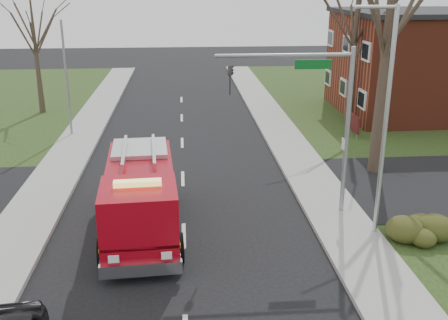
{
  "coord_description": "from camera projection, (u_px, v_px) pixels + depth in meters",
  "views": [
    {
      "loc": [
        0.08,
        -17.83,
        9.1
      ],
      "look_at": [
        1.76,
        2.84,
        2.0
      ],
      "focal_mm": 42.0,
      "sensor_mm": 36.0,
      "label": 1
    }
  ],
  "objects": [
    {
      "name": "streetlight_pole",
      "position": [
        384.0,
        118.0,
        18.36
      ],
      "size": [
        1.48,
        0.16,
        8.4
      ],
      "color": "#B7BABF",
      "rests_on": "ground"
    },
    {
      "name": "hedge_corner",
      "position": [
        428.0,
        225.0,
        19.31
      ],
      "size": [
        2.8,
        2.0,
        0.9
      ],
      "primitive_type": "ellipsoid",
      "color": "#303814",
      "rests_on": "lawn_right"
    },
    {
      "name": "bare_tree_near",
      "position": [
        388.0,
        20.0,
        23.74
      ],
      "size": [
        6.0,
        6.0,
        12.0
      ],
      "color": "#34291F",
      "rests_on": "ground"
    },
    {
      "name": "bare_tree_far",
      "position": [
        356.0,
        25.0,
        32.64
      ],
      "size": [
        5.25,
        5.25,
        10.5
      ],
      "color": "#34291F",
      "rests_on": "ground"
    },
    {
      "name": "sidewalk_right",
      "position": [
        345.0,
        228.0,
        20.21
      ],
      "size": [
        2.4,
        80.0,
        0.15
      ],
      "primitive_type": "cube",
      "color": "gray",
      "rests_on": "ground"
    },
    {
      "name": "utility_pole_far",
      "position": [
        67.0,
        80.0,
        31.31
      ],
      "size": [
        0.14,
        0.14,
        7.0
      ],
      "primitive_type": "cylinder",
      "color": "gray",
      "rests_on": "ground"
    },
    {
      "name": "health_center_sign",
      "position": [
        353.0,
        123.0,
        32.06
      ],
      "size": [
        0.12,
        2.0,
        1.4
      ],
      "color": "#491113",
      "rests_on": "ground"
    },
    {
      "name": "sidewalk_left",
      "position": [
        15.0,
        240.0,
        19.26
      ],
      "size": [
        2.4,
        80.0,
        0.15
      ],
      "primitive_type": "cube",
      "color": "gray",
      "rests_on": "ground"
    },
    {
      "name": "traffic_signal_mast",
      "position": [
        317.0,
        102.0,
        20.05
      ],
      "size": [
        5.29,
        0.18,
        6.8
      ],
      "color": "gray",
      "rests_on": "ground"
    },
    {
      "name": "fire_engine",
      "position": [
        141.0,
        199.0,
        19.59
      ],
      "size": [
        3.23,
        7.63,
        3.02
      ],
      "rotation": [
        0.0,
        0.0,
        0.06
      ],
      "color": "#A00714",
      "rests_on": "ground"
    },
    {
      "name": "bare_tree_left",
      "position": [
        34.0,
        35.0,
        36.06
      ],
      "size": [
        4.5,
        4.5,
        9.0
      ],
      "color": "#34291F",
      "rests_on": "ground"
    },
    {
      "name": "ground",
      "position": [
        184.0,
        236.0,
        19.76
      ],
      "size": [
        120.0,
        120.0,
        0.0
      ],
      "primitive_type": "plane",
      "color": "black",
      "rests_on": "ground"
    }
  ]
}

